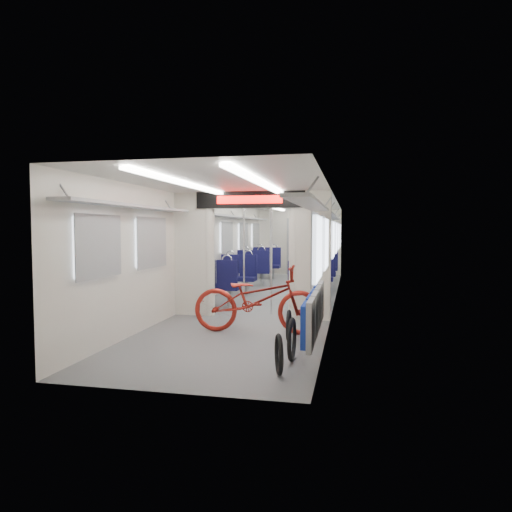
# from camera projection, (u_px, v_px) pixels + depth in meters

# --- Properties ---
(carriage) EXTENTS (12.00, 12.02, 2.31)m
(carriage) POSITION_uv_depth(u_px,v_px,m) (268.00, 235.00, 10.04)
(carriage) COLOR #515456
(carriage) RESTS_ON ground
(bicycle) EXTENTS (2.04, 0.78, 1.06)m
(bicycle) POSITION_uv_depth(u_px,v_px,m) (257.00, 299.00, 7.10)
(bicycle) COLOR maroon
(bicycle) RESTS_ON ground
(flip_bench) EXTENTS (0.12, 2.14, 0.55)m
(flip_bench) POSITION_uv_depth(u_px,v_px,m) (314.00, 311.00, 5.78)
(flip_bench) COLOR gray
(flip_bench) RESTS_ON carriage
(bike_hoop_a) EXTENTS (0.18, 0.46, 0.46)m
(bike_hoop_a) POSITION_uv_depth(u_px,v_px,m) (279.00, 357.00, 5.06)
(bike_hoop_a) COLOR black
(bike_hoop_a) RESTS_ON ground
(bike_hoop_b) EXTENTS (0.06, 0.54, 0.54)m
(bike_hoop_b) POSITION_uv_depth(u_px,v_px,m) (292.00, 341.00, 5.59)
(bike_hoop_b) COLOR black
(bike_hoop_b) RESTS_ON ground
(bike_hoop_c) EXTENTS (0.07, 0.46, 0.46)m
(bike_hoop_c) POSITION_uv_depth(u_px,v_px,m) (289.00, 327.00, 6.57)
(bike_hoop_c) COLOR black
(bike_hoop_c) RESTS_ON ground
(seat_bay_near_left) EXTENTS (0.91, 2.06, 1.10)m
(seat_bay_near_left) POSITION_uv_depth(u_px,v_px,m) (229.00, 276.00, 10.41)
(seat_bay_near_left) COLOR black
(seat_bay_near_left) RESTS_ON ground
(seat_bay_near_right) EXTENTS (0.88, 1.93, 1.06)m
(seat_bay_near_right) POSITION_uv_depth(u_px,v_px,m) (312.00, 277.00, 10.48)
(seat_bay_near_right) COLOR black
(seat_bay_near_right) RESTS_ON ground
(seat_bay_far_left) EXTENTS (0.93, 2.18, 1.13)m
(seat_bay_far_left) POSITION_uv_depth(u_px,v_px,m) (261.00, 263.00, 14.07)
(seat_bay_far_left) COLOR black
(seat_bay_far_left) RESTS_ON ground
(seat_bay_far_right) EXTENTS (0.93, 2.16, 1.13)m
(seat_bay_far_right) POSITION_uv_depth(u_px,v_px,m) (321.00, 266.00, 13.25)
(seat_bay_far_right) COLOR black
(seat_bay_far_right) RESTS_ON ground
(stanchion_near_left) EXTENTS (0.04, 0.04, 2.30)m
(stanchion_near_left) POSITION_uv_depth(u_px,v_px,m) (244.00, 252.00, 9.25)
(stanchion_near_left) COLOR silver
(stanchion_near_left) RESTS_ON ground
(stanchion_near_right) EXTENTS (0.04, 0.04, 2.30)m
(stanchion_near_right) POSITION_uv_depth(u_px,v_px,m) (271.00, 254.00, 8.61)
(stanchion_near_right) COLOR silver
(stanchion_near_right) RESTS_ON ground
(stanchion_far_left) EXTENTS (0.04, 0.04, 2.30)m
(stanchion_far_left) POSITION_uv_depth(u_px,v_px,m) (270.00, 247.00, 11.89)
(stanchion_far_left) COLOR silver
(stanchion_far_left) RESTS_ON ground
(stanchion_far_right) EXTENTS (0.04, 0.04, 2.30)m
(stanchion_far_right) POSITION_uv_depth(u_px,v_px,m) (294.00, 247.00, 12.08)
(stanchion_far_right) COLOR silver
(stanchion_far_right) RESTS_ON ground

